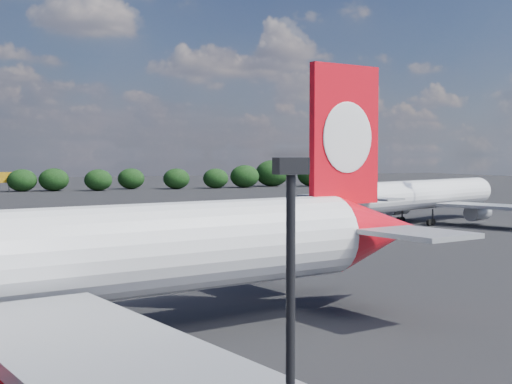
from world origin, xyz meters
name	(u,v)px	position (x,y,z in m)	size (l,w,h in m)	color
qantas_airliner	(73,259)	(3.78, 7.48, 4.98)	(49.85, 47.66, 16.35)	white
china_southern_airliner	(418,196)	(62.09, 58.58, 4.25)	(41.11, 39.57, 13.97)	white
billboard_yellow	(9,178)	(12.00, 182.00, 3.87)	(5.00, 0.30, 5.50)	orange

